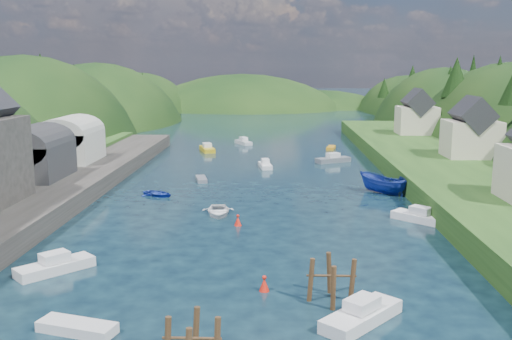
{
  "coord_description": "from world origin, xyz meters",
  "views": [
    {
      "loc": [
        2.16,
        -31.1,
        14.87
      ],
      "look_at": [
        0.0,
        28.0,
        4.0
      ],
      "focal_mm": 40.0,
      "sensor_mm": 36.0,
      "label": 1
    }
  ],
  "objects": [
    {
      "name": "ground",
      "position": [
        0.0,
        50.0,
        0.0
      ],
      "size": [
        600.0,
        600.0,
        0.0
      ],
      "primitive_type": "plane",
      "color": "black",
      "rests_on": "ground"
    },
    {
      "name": "hillside_left",
      "position": [
        -45.0,
        75.0,
        -8.03
      ],
      "size": [
        44.0,
        245.56,
        52.0
      ],
      "color": "black",
      "rests_on": "ground"
    },
    {
      "name": "hillside_right",
      "position": [
        45.0,
        75.0,
        -7.41
      ],
      "size": [
        36.0,
        245.56,
        48.0
      ],
      "color": "black",
      "rests_on": "ground"
    },
    {
      "name": "far_hills",
      "position": [
        1.22,
        174.01,
        -10.8
      ],
      "size": [
        103.0,
        68.0,
        44.0
      ],
      "color": "black",
      "rests_on": "ground"
    },
    {
      "name": "hill_trees",
      "position": [
        1.64,
        64.86,
        11.19
      ],
      "size": [
        91.63,
        150.27,
        11.98
      ],
      "color": "black",
      "rests_on": "ground"
    },
    {
      "name": "boat_sheds",
      "position": [
        -26.0,
        39.0,
        5.27
      ],
      "size": [
        7.0,
        21.0,
        7.5
      ],
      "color": "#2D2D30",
      "rests_on": "quay_left"
    },
    {
      "name": "terrace_right",
      "position": [
        25.0,
        40.0,
        1.2
      ],
      "size": [
        16.0,
        120.0,
        2.4
      ],
      "primitive_type": "cube",
      "color": "#234719",
      "rests_on": "ground"
    },
    {
      "name": "right_bank_cottages",
      "position": [
        28.0,
        48.33,
        5.84
      ],
      "size": [
        9.0,
        59.24,
        8.41
      ],
      "color": "beige",
      "rests_on": "terrace_right"
    },
    {
      "name": "piling_cluster_far",
      "position": [
        5.7,
        3.4,
        1.16
      ],
      "size": [
        3.16,
        2.95,
        3.46
      ],
      "color": "#382314",
      "rests_on": "ground"
    },
    {
      "name": "channel_buoy_near",
      "position": [
        1.39,
        4.94,
        0.48
      ],
      "size": [
        0.7,
        0.7,
        1.1
      ],
      "color": "red",
      "rests_on": "ground"
    },
    {
      "name": "channel_buoy_far",
      "position": [
        -1.44,
        20.67,
        0.48
      ],
      "size": [
        0.7,
        0.7,
        1.1
      ],
      "color": "red",
      "rests_on": "ground"
    },
    {
      "name": "moored_boats",
      "position": [
        3.14,
        28.24,
        0.63
      ],
      "size": [
        35.3,
        94.43,
        2.47
      ],
      "color": "#1C319B",
      "rests_on": "ground"
    }
  ]
}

